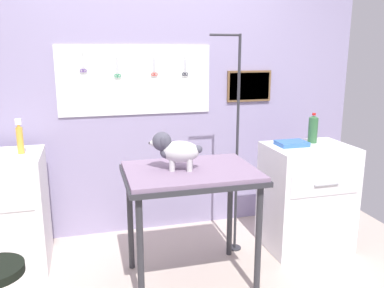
{
  "coord_description": "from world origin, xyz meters",
  "views": [
    {
      "loc": [
        -0.54,
        -2.26,
        1.65
      ],
      "look_at": [
        0.17,
        0.38,
        1.0
      ],
      "focal_mm": 37.42,
      "sensor_mm": 36.0,
      "label": 1
    }
  ],
  "objects_px": {
    "cabinet_right": "(306,197)",
    "soda_bottle": "(313,129)",
    "dog": "(175,150)",
    "grooming_arm": "(236,154)",
    "grooming_table": "(191,181)"
  },
  "relations": [
    {
      "from": "cabinet_right",
      "to": "soda_bottle",
      "type": "height_order",
      "value": "soda_bottle"
    },
    {
      "from": "dog",
      "to": "cabinet_right",
      "type": "height_order",
      "value": "dog"
    },
    {
      "from": "dog",
      "to": "cabinet_right",
      "type": "distance_m",
      "value": 1.33
    },
    {
      "from": "grooming_arm",
      "to": "dog",
      "type": "height_order",
      "value": "grooming_arm"
    },
    {
      "from": "grooming_table",
      "to": "grooming_arm",
      "type": "relative_size",
      "value": 0.52
    },
    {
      "from": "grooming_table",
      "to": "soda_bottle",
      "type": "relative_size",
      "value": 3.65
    },
    {
      "from": "grooming_arm",
      "to": "cabinet_right",
      "type": "distance_m",
      "value": 0.73
    },
    {
      "from": "dog",
      "to": "grooming_table",
      "type": "bearing_deg",
      "value": -7.06
    },
    {
      "from": "soda_bottle",
      "to": "grooming_table",
      "type": "bearing_deg",
      "value": -162.58
    },
    {
      "from": "grooming_arm",
      "to": "soda_bottle",
      "type": "distance_m",
      "value": 0.71
    },
    {
      "from": "grooming_table",
      "to": "soda_bottle",
      "type": "height_order",
      "value": "soda_bottle"
    },
    {
      "from": "grooming_table",
      "to": "grooming_arm",
      "type": "distance_m",
      "value": 0.6
    },
    {
      "from": "dog",
      "to": "cabinet_right",
      "type": "relative_size",
      "value": 0.4
    },
    {
      "from": "cabinet_right",
      "to": "grooming_table",
      "type": "bearing_deg",
      "value": -166.18
    },
    {
      "from": "grooming_table",
      "to": "cabinet_right",
      "type": "xyz_separation_m",
      "value": [
        1.08,
        0.27,
        -0.32
      ]
    }
  ]
}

